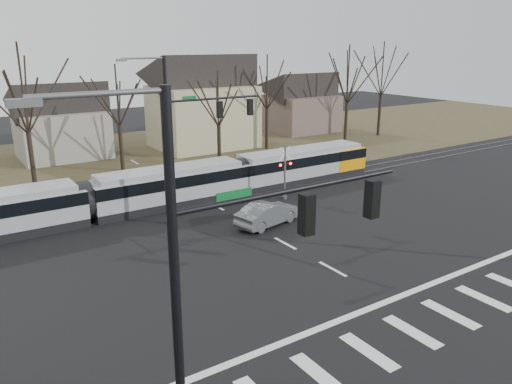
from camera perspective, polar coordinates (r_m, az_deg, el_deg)
ground at (r=24.44m, az=11.92°, el=-10.30°), size 140.00×140.00×0.00m
grass_verge at (r=50.80m, az=-14.50°, el=3.77°), size 140.00×28.00×0.01m
crosswalk at (r=22.21m, az=19.44°, el=-13.88°), size 27.00×2.60×0.01m
stop_line at (r=23.37m, az=15.10°, el=-11.85°), size 28.00×0.35×0.01m
lane_dashes at (r=36.51m, az=-6.07°, el=-0.80°), size 0.18×30.00×0.01m
rail_pair at (r=36.33m, az=-5.93°, el=-0.84°), size 90.00×1.52×0.06m
tram at (r=35.02m, az=-9.93°, el=0.77°), size 35.50×2.64×2.69m
sedan at (r=31.04m, az=1.37°, el=-2.47°), size 3.46×5.18×1.49m
signal_pole_near_left at (r=11.77m, az=-1.99°, el=-9.87°), size 9.28×0.44×10.20m
signal_pole_far at (r=31.06m, az=-7.34°, el=6.87°), size 9.28×0.44×10.20m
rail_crossing_signal at (r=35.92m, az=3.32°, el=2.10°), size 1.08×0.36×4.00m
tree_row at (r=45.11m, az=-9.97°, el=8.92°), size 59.20×7.20×10.00m
house_b at (r=52.60m, az=-21.47°, el=7.98°), size 8.64×7.56×7.65m
house_c at (r=54.36m, az=-6.17°, el=10.63°), size 10.80×8.64×10.10m
house_d at (r=64.33m, az=5.14°, el=10.47°), size 8.64×7.56×7.65m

